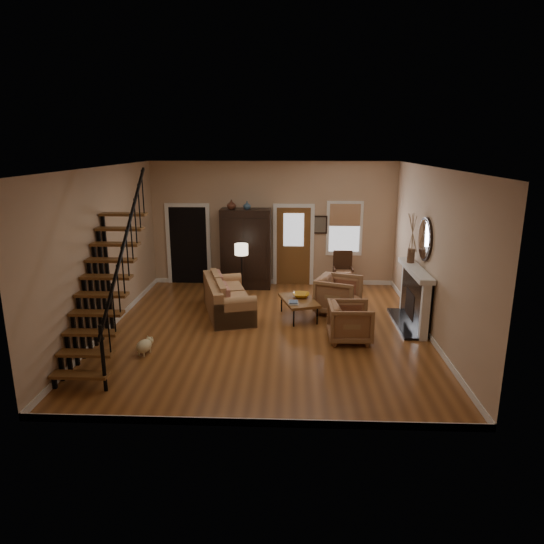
{
  "coord_description": "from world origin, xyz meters",
  "views": [
    {
      "loc": [
        0.5,
        -9.32,
        3.73
      ],
      "look_at": [
        0.1,
        0.4,
        1.15
      ],
      "focal_mm": 32.0,
      "sensor_mm": 36.0,
      "label": 1
    }
  ],
  "objects_px": {
    "armoire": "(246,249)",
    "floor_lamp": "(242,272)",
    "armchair_right": "(339,295)",
    "coffee_table": "(299,309)",
    "side_chair": "(343,271)",
    "sofa": "(228,297)",
    "armchair_left": "(350,322)"
  },
  "relations": [
    {
      "from": "coffee_table",
      "to": "armchair_right",
      "type": "xyz_separation_m",
      "value": [
        0.9,
        0.37,
        0.21
      ]
    },
    {
      "from": "armchair_right",
      "to": "armchair_left",
      "type": "bearing_deg",
      "value": -156.12
    },
    {
      "from": "armoire",
      "to": "sofa",
      "type": "relative_size",
      "value": 1.01
    },
    {
      "from": "coffee_table",
      "to": "side_chair",
      "type": "xyz_separation_m",
      "value": [
        1.18,
        2.14,
        0.3
      ]
    },
    {
      "from": "armoire",
      "to": "side_chair",
      "type": "relative_size",
      "value": 2.06
    },
    {
      "from": "armchair_left",
      "to": "side_chair",
      "type": "height_order",
      "value": "side_chair"
    },
    {
      "from": "armchair_right",
      "to": "floor_lamp",
      "type": "bearing_deg",
      "value": 90.49
    },
    {
      "from": "side_chair",
      "to": "armchair_left",
      "type": "bearing_deg",
      "value": -93.32
    },
    {
      "from": "armchair_right",
      "to": "coffee_table",
      "type": "bearing_deg",
      "value": 133.33
    },
    {
      "from": "armchair_left",
      "to": "side_chair",
      "type": "distance_m",
      "value": 3.38
    },
    {
      "from": "coffee_table",
      "to": "side_chair",
      "type": "bearing_deg",
      "value": 61.21
    },
    {
      "from": "sofa",
      "to": "coffee_table",
      "type": "xyz_separation_m",
      "value": [
        1.58,
        -0.2,
        -0.17
      ]
    },
    {
      "from": "sofa",
      "to": "side_chair",
      "type": "xyz_separation_m",
      "value": [
        2.76,
        1.94,
        0.12
      ]
    },
    {
      "from": "coffee_table",
      "to": "armchair_left",
      "type": "relative_size",
      "value": 1.34
    },
    {
      "from": "armchair_left",
      "to": "floor_lamp",
      "type": "relative_size",
      "value": 0.59
    },
    {
      "from": "floor_lamp",
      "to": "coffee_table",
      "type": "bearing_deg",
      "value": -41.67
    },
    {
      "from": "armchair_left",
      "to": "side_chair",
      "type": "relative_size",
      "value": 0.82
    },
    {
      "from": "armchair_right",
      "to": "floor_lamp",
      "type": "xyz_separation_m",
      "value": [
        -2.28,
        0.86,
        0.28
      ]
    },
    {
      "from": "armoire",
      "to": "sofa",
      "type": "xyz_separation_m",
      "value": [
        -0.21,
        -2.14,
        -0.66
      ]
    },
    {
      "from": "armoire",
      "to": "coffee_table",
      "type": "distance_m",
      "value": 2.84
    },
    {
      "from": "armchair_left",
      "to": "floor_lamp",
      "type": "xyz_separation_m",
      "value": [
        -2.36,
        2.47,
        0.32
      ]
    },
    {
      "from": "armoire",
      "to": "armchair_left",
      "type": "xyz_separation_m",
      "value": [
        2.35,
        -3.58,
        -0.67
      ]
    },
    {
      "from": "side_chair",
      "to": "coffee_table",
      "type": "bearing_deg",
      "value": -118.79
    },
    {
      "from": "sofa",
      "to": "coffee_table",
      "type": "bearing_deg",
      "value": -23.27
    },
    {
      "from": "armoire",
      "to": "floor_lamp",
      "type": "height_order",
      "value": "armoire"
    },
    {
      "from": "floor_lamp",
      "to": "armchair_right",
      "type": "bearing_deg",
      "value": -20.65
    },
    {
      "from": "armoire",
      "to": "coffee_table",
      "type": "xyz_separation_m",
      "value": [
        1.37,
        -2.34,
        -0.84
      ]
    },
    {
      "from": "armoire",
      "to": "armchair_left",
      "type": "distance_m",
      "value": 4.33
    },
    {
      "from": "floor_lamp",
      "to": "armchair_left",
      "type": "bearing_deg",
      "value": -46.25
    },
    {
      "from": "armchair_left",
      "to": "armchair_right",
      "type": "distance_m",
      "value": 1.61
    },
    {
      "from": "sofa",
      "to": "armchair_left",
      "type": "bearing_deg",
      "value": -45.28
    },
    {
      "from": "armchair_left",
      "to": "coffee_table",
      "type": "bearing_deg",
      "value": 37.03
    }
  ]
}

